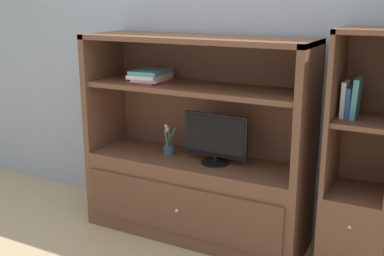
# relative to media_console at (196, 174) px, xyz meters

# --- Properties ---
(ground_plane) EXTENTS (8.00, 8.00, 0.00)m
(ground_plane) POSITION_rel_media_console_xyz_m (0.00, -0.41, -0.47)
(ground_plane) COLOR tan
(painted_rear_wall) EXTENTS (6.00, 0.10, 2.80)m
(painted_rear_wall) POSITION_rel_media_console_xyz_m (0.00, 0.34, 0.93)
(painted_rear_wall) COLOR #9EA8B2
(painted_rear_wall) RESTS_ON ground_plane
(media_console) EXTENTS (1.67, 0.55, 1.49)m
(media_console) POSITION_rel_media_console_xyz_m (0.00, 0.00, 0.00)
(media_console) COLOR brown
(media_console) RESTS_ON ground_plane
(tv_monitor) EXTENTS (0.48, 0.21, 0.37)m
(tv_monitor) POSITION_rel_media_console_xyz_m (0.17, -0.02, 0.31)
(tv_monitor) COLOR black
(tv_monitor) RESTS_ON media_console
(potted_plant) EXTENTS (0.09, 0.10, 0.24)m
(potted_plant) POSITION_rel_media_console_xyz_m (-0.23, -0.00, 0.18)
(potted_plant) COLOR #384C56
(potted_plant) RESTS_ON media_console
(magazine_stack) EXTENTS (0.26, 0.34, 0.09)m
(magazine_stack) POSITION_rel_media_console_xyz_m (-0.37, -0.01, 0.72)
(magazine_stack) COLOR red
(magazine_stack) RESTS_ON media_console
(bookshelf_tall) EXTENTS (0.40, 0.47, 1.58)m
(bookshelf_tall) POSITION_rel_media_console_xyz_m (1.16, 0.00, 0.06)
(bookshelf_tall) COLOR brown
(bookshelf_tall) RESTS_ON ground_plane
(upright_book_row) EXTENTS (0.10, 0.17, 0.25)m
(upright_book_row) POSITION_rel_media_console_xyz_m (1.07, -0.01, 0.68)
(upright_book_row) COLOR silver
(upright_book_row) RESTS_ON bookshelf_tall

